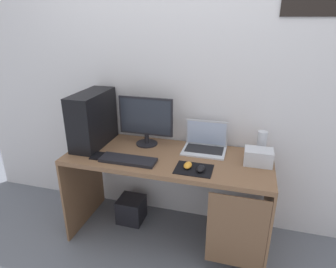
% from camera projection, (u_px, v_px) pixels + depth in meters
% --- Properties ---
extents(ground_plane, '(8.00, 8.00, 0.00)m').
position_uv_depth(ground_plane, '(168.00, 234.00, 2.51)').
color(ground_plane, slate).
extents(wall_back, '(4.00, 0.05, 2.60)m').
position_uv_depth(wall_back, '(180.00, 76.00, 2.35)').
color(wall_back, silver).
rests_on(wall_back, ground_plane).
extents(desk, '(1.57, 0.63, 0.75)m').
position_uv_depth(desk, '(170.00, 173.00, 2.27)').
color(desk, brown).
rests_on(desk, ground_plane).
extents(pc_tower, '(0.20, 0.49, 0.44)m').
position_uv_depth(pc_tower, '(93.00, 119.00, 2.37)').
color(pc_tower, black).
rests_on(pc_tower, desk).
extents(monitor, '(0.45, 0.18, 0.41)m').
position_uv_depth(monitor, '(146.00, 120.00, 2.35)').
color(monitor, black).
rests_on(monitor, desk).
extents(laptop, '(0.34, 0.24, 0.23)m').
position_uv_depth(laptop, '(205.00, 145.00, 2.32)').
color(laptop, '#B7BCC6').
rests_on(laptop, desk).
extents(speaker, '(0.07, 0.07, 0.19)m').
position_uv_depth(speaker, '(262.00, 143.00, 2.21)').
color(speaker, '#B7BCC6').
rests_on(speaker, desk).
extents(projector, '(0.20, 0.14, 0.11)m').
position_uv_depth(projector, '(258.00, 157.00, 2.09)').
color(projector, '#B7BCC6').
rests_on(projector, desk).
extents(keyboard, '(0.42, 0.14, 0.02)m').
position_uv_depth(keyboard, '(128.00, 160.00, 2.14)').
color(keyboard, black).
rests_on(keyboard, desk).
extents(mousepad, '(0.26, 0.20, 0.00)m').
position_uv_depth(mousepad, '(194.00, 169.00, 2.03)').
color(mousepad, black).
rests_on(mousepad, desk).
extents(mouse_left, '(0.06, 0.10, 0.03)m').
position_uv_depth(mouse_left, '(188.00, 165.00, 2.04)').
color(mouse_left, orange).
rests_on(mouse_left, mousepad).
extents(mouse_right, '(0.06, 0.10, 0.03)m').
position_uv_depth(mouse_right, '(201.00, 169.00, 2.00)').
color(mouse_right, black).
rests_on(mouse_right, mousepad).
extents(cell_phone, '(0.07, 0.13, 0.01)m').
position_uv_depth(cell_phone, '(97.00, 156.00, 2.22)').
color(cell_phone, black).
rests_on(cell_phone, desk).
extents(subwoofer, '(0.22, 0.22, 0.22)m').
position_uv_depth(subwoofer, '(131.00, 209.00, 2.65)').
color(subwoofer, black).
rests_on(subwoofer, ground_plane).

